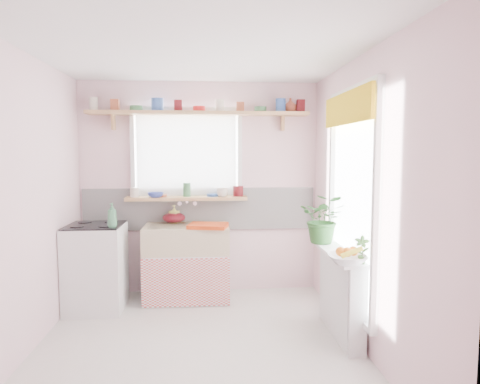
{
  "coord_description": "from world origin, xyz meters",
  "views": [
    {
      "loc": [
        0.08,
        -3.51,
        1.68
      ],
      "look_at": [
        0.4,
        0.55,
        1.3
      ],
      "focal_mm": 32.0,
      "sensor_mm": 36.0,
      "label": 1
    }
  ],
  "objects": [
    {
      "name": "fruit",
      "position": [
        1.22,
        -0.19,
        0.87
      ],
      "size": [
        0.2,
        0.14,
        0.1
      ],
      "color": "orange",
      "rests_on": "fruit_bowl"
    },
    {
      "name": "cooker",
      "position": [
        -1.1,
        1.05,
        0.46
      ],
      "size": [
        0.58,
        0.58,
        0.93
      ],
      "color": "white",
      "rests_on": "ground"
    },
    {
      "name": "windowsill",
      "position": [
        -0.15,
        1.48,
        1.14
      ],
      "size": [
        1.4,
        0.22,
        0.04
      ],
      "primitive_type": "cube",
      "color": "tan",
      "rests_on": "room"
    },
    {
      "name": "shelf_vase",
      "position": [
        1.07,
        1.53,
        2.22
      ],
      "size": [
        0.16,
        0.16,
        0.17
      ],
      "primitive_type": "imported",
      "rotation": [
        0.0,
        0.0,
        -0.02
      ],
      "color": "#B45237",
      "rests_on": "pine_shelf"
    },
    {
      "name": "sill_cup",
      "position": [
        0.26,
        1.42,
        1.21
      ],
      "size": [
        0.15,
        0.15,
        0.1
      ],
      "primitive_type": "imported",
      "rotation": [
        0.0,
        0.0,
        -0.24
      ],
      "color": "beige",
      "rests_on": "windowsill"
    },
    {
      "name": "dish_tray",
      "position": [
        0.09,
        1.14,
        0.87
      ],
      "size": [
        0.47,
        0.39,
        0.04
      ],
      "primitive_type": "cube",
      "rotation": [
        0.0,
        0.0,
        -0.21
      ],
      "color": "#DD4313",
      "rests_on": "sink_unit"
    },
    {
      "name": "sill_bowl",
      "position": [
        -0.5,
        1.42,
        1.19
      ],
      "size": [
        0.2,
        0.2,
        0.06
      ],
      "primitive_type": "imported",
      "rotation": [
        0.0,
        0.0,
        -0.1
      ],
      "color": "#3346A7",
      "rests_on": "windowsill"
    },
    {
      "name": "pine_shelf",
      "position": [
        0.0,
        1.47,
        2.12
      ],
      "size": [
        2.52,
        0.24,
        0.04
      ],
      "primitive_type": "cube",
      "color": "tan",
      "rests_on": "room"
    },
    {
      "name": "sink_unit",
      "position": [
        -0.15,
        1.29,
        0.43
      ],
      "size": [
        0.95,
        0.65,
        1.11
      ],
      "color": "white",
      "rests_on": "ground"
    },
    {
      "name": "room",
      "position": [
        0.66,
        0.86,
        1.37
      ],
      "size": [
        3.2,
        3.2,
        3.2
      ],
      "color": "silver",
      "rests_on": "ground"
    },
    {
      "name": "shelf_crockery",
      "position": [
        -0.0,
        1.47,
        2.2
      ],
      "size": [
        2.47,
        0.11,
        0.12
      ],
      "color": "silver",
      "rests_on": "pine_shelf"
    },
    {
      "name": "radiator_ledge",
      "position": [
        1.3,
        0.2,
        0.4
      ],
      "size": [
        0.22,
        0.95,
        0.78
      ],
      "color": "white",
      "rests_on": "ground"
    },
    {
      "name": "fruit_bowl",
      "position": [
        1.21,
        -0.2,
        0.81
      ],
      "size": [
        0.33,
        0.33,
        0.08
      ],
      "primitive_type": "imported",
      "rotation": [
        0.0,
        0.0,
        -0.06
      ],
      "color": "silver",
      "rests_on": "radiator_ledge"
    },
    {
      "name": "sill_crockery",
      "position": [
        -0.15,
        1.48,
        1.22
      ],
      "size": [
        1.35,
        0.11,
        0.12
      ],
      "color": "silver",
      "rests_on": "windowsill"
    },
    {
      "name": "herb_pot",
      "position": [
        1.33,
        -0.2,
        0.89
      ],
      "size": [
        0.14,
        0.12,
        0.23
      ],
      "primitive_type": "imported",
      "rotation": [
        0.0,
        0.0,
        -0.37
      ],
      "color": "#356026",
      "rests_on": "radiator_ledge"
    },
    {
      "name": "cooker_bottle",
      "position": [
        -0.88,
        0.88,
        1.04
      ],
      "size": [
        0.11,
        0.11,
        0.25
      ],
      "primitive_type": "imported",
      "rotation": [
        0.0,
        0.0,
        -0.2
      ],
      "color": "#43865C",
      "rests_on": "cooker"
    },
    {
      "name": "jade_plant",
      "position": [
        1.24,
        0.6,
        1.02
      ],
      "size": [
        0.56,
        0.53,
        0.49
      ],
      "primitive_type": "imported",
      "rotation": [
        0.0,
        0.0,
        -0.42
      ],
      "color": "#285B24",
      "rests_on": "radiator_ledge"
    },
    {
      "name": "soap_bottle_sink",
      "position": [
        -0.3,
        1.5,
        0.95
      ],
      "size": [
        0.13,
        0.13,
        0.21
      ],
      "primitive_type": "imported",
      "rotation": [
        0.0,
        0.0,
        -0.43
      ],
      "color": "#D7D45F",
      "rests_on": "sink_unit"
    },
    {
      "name": "colander",
      "position": [
        -0.3,
        1.5,
        0.91
      ],
      "size": [
        0.32,
        0.32,
        0.12
      ],
      "primitive_type": "ellipsoid",
      "rotation": [
        0.0,
        0.0,
        0.22
      ],
      "color": "#5C0F19",
      "rests_on": "sink_unit"
    }
  ]
}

